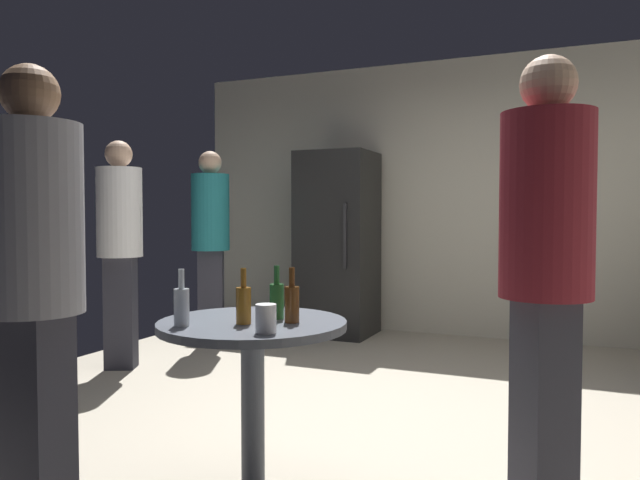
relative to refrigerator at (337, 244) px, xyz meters
name	(u,v)px	position (x,y,z in m)	size (l,w,h in m)	color
ground_plane	(354,422)	(0.98, -2.20, -0.95)	(5.20, 5.20, 0.10)	#B2A893
wall_back	(446,198)	(0.98, 0.43, 0.45)	(5.32, 0.06, 2.70)	beige
refrigerator	(337,244)	(0.00, 0.00, 0.00)	(0.70, 0.68, 1.80)	black
foreground_table	(253,345)	(0.93, -3.33, -0.27)	(0.80, 0.80, 0.73)	#4C515B
beer_bottle_amber	(244,304)	(0.94, -3.41, -0.08)	(0.06, 0.06, 0.23)	#8C5919
beer_bottle_brown	(292,302)	(1.10, -3.30, -0.08)	(0.06, 0.06, 0.23)	#593314
beer_bottle_green	(277,299)	(1.00, -3.24, -0.08)	(0.06, 0.06, 0.23)	#26662D
beer_bottle_clear	(182,305)	(0.73, -3.54, -0.08)	(0.06, 0.06, 0.23)	silver
plastic_cup_white	(266,319)	(1.11, -3.54, -0.11)	(0.08, 0.08, 0.11)	white
person_in_maroon_shirt	(546,253)	(2.08, -3.15, 0.14)	(0.47, 0.47, 1.77)	#2D2D38
person_in_white_shirt	(120,235)	(-1.04, -1.91, 0.13)	(0.45, 0.45, 1.75)	#2D2D38
person_in_gray_shirt	(33,268)	(0.45, -4.02, 0.10)	(0.35, 0.35, 1.70)	#2D2D38
person_in_teal_shirt	(211,232)	(-0.86, -0.94, 0.13)	(0.46, 0.46, 1.76)	#2D2D38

